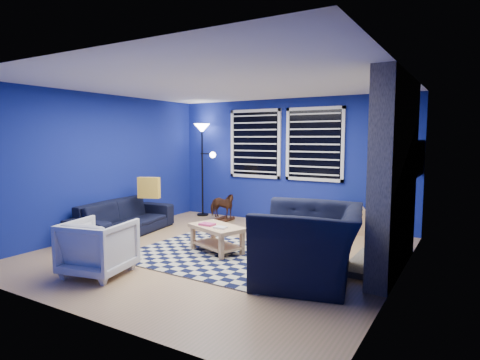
# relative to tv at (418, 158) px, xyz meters

# --- Properties ---
(floor) EXTENTS (5.00, 5.00, 0.00)m
(floor) POSITION_rel_tv_xyz_m (-2.45, -2.00, -1.40)
(floor) COLOR tan
(floor) RESTS_ON ground
(ceiling) EXTENTS (5.00, 5.00, 0.00)m
(ceiling) POSITION_rel_tv_xyz_m (-2.45, -2.00, 1.10)
(ceiling) COLOR white
(ceiling) RESTS_ON wall_back
(wall_back) EXTENTS (5.00, 0.00, 5.00)m
(wall_back) POSITION_rel_tv_xyz_m (-2.45, 0.50, -0.15)
(wall_back) COLOR navy
(wall_back) RESTS_ON floor
(wall_left) EXTENTS (0.00, 5.00, 5.00)m
(wall_left) POSITION_rel_tv_xyz_m (-4.95, -2.00, -0.15)
(wall_left) COLOR navy
(wall_left) RESTS_ON floor
(wall_right) EXTENTS (0.00, 5.00, 5.00)m
(wall_right) POSITION_rel_tv_xyz_m (0.05, -2.00, -0.15)
(wall_right) COLOR navy
(wall_right) RESTS_ON floor
(fireplace) EXTENTS (0.65, 2.00, 2.50)m
(fireplace) POSITION_rel_tv_xyz_m (-0.09, -1.50, -0.20)
(fireplace) COLOR gray
(fireplace) RESTS_ON floor
(window_left) EXTENTS (1.17, 0.06, 1.42)m
(window_left) POSITION_rel_tv_xyz_m (-3.20, 0.46, 0.20)
(window_left) COLOR black
(window_left) RESTS_ON wall_back
(window_right) EXTENTS (1.17, 0.06, 1.42)m
(window_right) POSITION_rel_tv_xyz_m (-1.90, 0.46, 0.20)
(window_right) COLOR black
(window_right) RESTS_ON wall_back
(tv) EXTENTS (0.07, 1.00, 0.58)m
(tv) POSITION_rel_tv_xyz_m (0.00, 0.00, 0.00)
(tv) COLOR black
(tv) RESTS_ON wall_right
(rug) EXTENTS (2.55, 2.06, 0.02)m
(rug) POSITION_rel_tv_xyz_m (-2.39, -2.14, -1.39)
(rug) COLOR black
(rug) RESTS_ON floor
(sofa) EXTENTS (2.19, 1.13, 0.61)m
(sofa) POSITION_rel_tv_xyz_m (-4.55, -1.93, -1.10)
(sofa) COLOR black
(sofa) RESTS_ON floor
(armchair_big) EXTENTS (1.63, 1.50, 0.90)m
(armchair_big) POSITION_rel_tv_xyz_m (-0.87, -2.42, -0.95)
(armchair_big) COLOR black
(armchair_big) RESTS_ON floor
(armchair_bent) EXTENTS (0.89, 0.91, 0.70)m
(armchair_bent) POSITION_rel_tv_xyz_m (-3.23, -3.58, -1.05)
(armchair_bent) COLOR gray
(armchair_bent) RESTS_ON floor
(rocking_horse) EXTENTS (0.30, 0.64, 0.53)m
(rocking_horse) POSITION_rel_tv_xyz_m (-3.67, -0.09, -1.06)
(rocking_horse) COLOR #4C3118
(rocking_horse) RESTS_ON floor
(coffee_table) EXTENTS (0.98, 0.76, 0.43)m
(coffee_table) POSITION_rel_tv_xyz_m (-2.49, -2.02, -1.10)
(coffee_table) COLOR #E0AE7E
(coffee_table) RESTS_ON rug
(cabinet) EXTENTS (0.66, 0.55, 0.56)m
(cabinet) POSITION_rel_tv_xyz_m (-1.15, 0.25, -1.15)
(cabinet) COLOR #E0AE7E
(cabinet) RESTS_ON floor
(floor_lamp) EXTENTS (0.55, 0.34, 2.03)m
(floor_lamp) POSITION_rel_tv_xyz_m (-4.38, 0.25, 0.26)
(floor_lamp) COLOR black
(floor_lamp) RESTS_ON floor
(throw_pillow) EXTENTS (0.43, 0.25, 0.39)m
(throw_pillow) POSITION_rel_tv_xyz_m (-4.40, -1.44, -0.60)
(throw_pillow) COLOR yellow
(throw_pillow) RESTS_ON sofa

